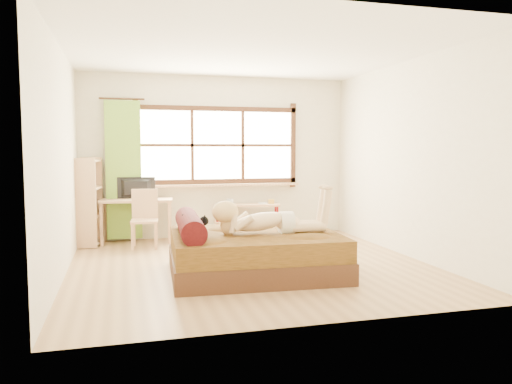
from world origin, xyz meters
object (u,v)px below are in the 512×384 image
object	(u,v)px
chair	(145,215)
pipe_shelf	(248,213)
kitten	(193,224)
bed	(251,252)
desk	(136,205)
woman	(268,208)
bookshelf	(89,201)

from	to	relation	value
chair	pipe_shelf	xyz separation A→B (m)	(1.73, 0.49, -0.08)
chair	kitten	bearing A→B (deg)	-70.03
bed	desk	distance (m)	2.71
desk	chair	xyz separation A→B (m)	(0.11, -0.37, -0.12)
kitten	desk	size ratio (longest dim) A/B	0.25
desk	woman	bearing A→B (deg)	-53.13
kitten	bookshelf	size ratio (longest dim) A/B	0.22
woman	chair	xyz separation A→B (m)	(-1.35, 2.06, -0.30)
bookshelf	chair	bearing A→B (deg)	-15.01
woman	desk	bearing A→B (deg)	124.32
woman	bed	bearing A→B (deg)	168.54
bed	woman	size ratio (longest dim) A/B	1.49
kitten	bookshelf	world-z (taller)	bookshelf
kitten	pipe_shelf	world-z (taller)	kitten
chair	bookshelf	xyz separation A→B (m)	(-0.82, 0.35, 0.20)
bed	chair	bearing A→B (deg)	123.16
bed	kitten	world-z (taller)	bed
pipe_shelf	kitten	bearing A→B (deg)	-109.00
woman	kitten	distance (m)	0.90
kitten	pipe_shelf	bearing A→B (deg)	65.77
desk	bookshelf	world-z (taller)	bookshelf
woman	pipe_shelf	size ratio (longest dim) A/B	1.22
kitten	chair	world-z (taller)	chair
chair	desk	bearing A→B (deg)	112.30
woman	pipe_shelf	distance (m)	2.61
desk	bookshelf	xyz separation A→B (m)	(-0.72, -0.02, 0.08)
kitten	chair	xyz separation A→B (m)	(-0.48, 1.91, -0.12)
bed	pipe_shelf	world-z (taller)	bed
pipe_shelf	bed	bearing A→B (deg)	-94.57
bed	chair	size ratio (longest dim) A/B	2.36
bed	pipe_shelf	bearing A→B (deg)	80.20
bookshelf	woman	bearing A→B (deg)	-39.92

